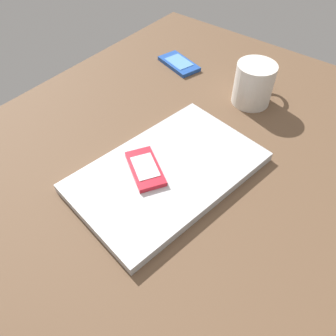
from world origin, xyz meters
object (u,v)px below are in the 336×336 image
(cell_phone_on_laptop, at_px, (145,168))
(coffee_mug, at_px, (254,84))
(laptop_closed, at_px, (168,172))
(cell_phone_on_desk, at_px, (179,64))

(cell_phone_on_laptop, height_order, coffee_mug, coffee_mug)
(laptop_closed, height_order, cell_phone_on_desk, laptop_closed)
(coffee_mug, bearing_deg, cell_phone_on_desk, 84.38)
(coffee_mug, bearing_deg, laptop_closed, 178.34)
(cell_phone_on_desk, xyz_separation_m, coffee_mug, (-0.02, -0.23, 0.04))
(cell_phone_on_desk, bearing_deg, laptop_closed, -146.04)
(laptop_closed, xyz_separation_m, cell_phone_on_laptop, (-0.03, 0.03, 0.01))
(cell_phone_on_laptop, relative_size, coffee_mug, 0.90)
(cell_phone_on_desk, bearing_deg, coffee_mug, -95.62)
(cell_phone_on_laptop, xyz_separation_m, coffee_mug, (0.33, -0.04, 0.02))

